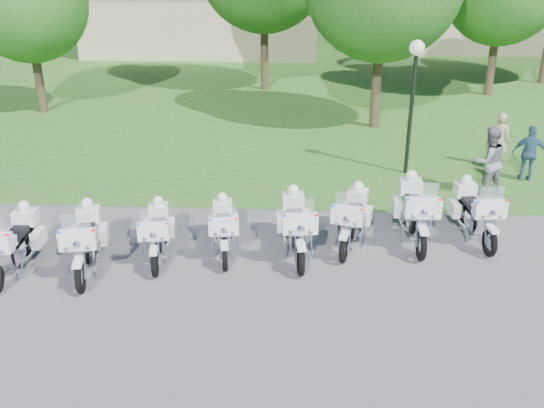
# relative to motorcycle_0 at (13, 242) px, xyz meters

# --- Properties ---
(ground) EXTENTS (100.00, 100.00, 0.00)m
(ground) POSITION_rel_motorcycle_0_xyz_m (5.68, 0.47, -0.66)
(ground) COLOR slate
(ground) RESTS_ON ground
(grass_lawn) EXTENTS (100.00, 48.00, 0.01)m
(grass_lawn) POSITION_rel_motorcycle_0_xyz_m (5.68, 27.47, -0.66)
(grass_lawn) COLOR #2A5F1E
(grass_lawn) RESTS_ON ground
(motorcycle_0) EXTENTS (0.79, 2.36, 1.58)m
(motorcycle_0) POSITION_rel_motorcycle_0_xyz_m (0.00, 0.00, 0.00)
(motorcycle_0) COLOR black
(motorcycle_0) RESTS_ON ground
(motorcycle_1) EXTENTS (1.07, 2.36, 1.60)m
(motorcycle_1) POSITION_rel_motorcycle_0_xyz_m (1.48, 0.19, 0.01)
(motorcycle_1) COLOR black
(motorcycle_1) RESTS_ON ground
(motorcycle_2) EXTENTS (0.90, 2.12, 1.43)m
(motorcycle_2) POSITION_rel_motorcycle_0_xyz_m (2.88, 0.80, -0.06)
(motorcycle_2) COLOR black
(motorcycle_2) RESTS_ON ground
(motorcycle_3) EXTENTS (0.89, 2.11, 1.42)m
(motorcycle_3) POSITION_rel_motorcycle_0_xyz_m (4.31, 1.12, -0.07)
(motorcycle_3) COLOR black
(motorcycle_3) RESTS_ON ground
(motorcycle_4) EXTENTS (0.97, 2.43, 1.63)m
(motorcycle_4) POSITION_rel_motorcycle_0_xyz_m (5.94, 1.15, 0.02)
(motorcycle_4) COLOR black
(motorcycle_4) RESTS_ON ground
(motorcycle_5) EXTENTS (1.10, 2.28, 1.56)m
(motorcycle_5) POSITION_rel_motorcycle_0_xyz_m (7.22, 1.69, -0.01)
(motorcycle_5) COLOR black
(motorcycle_5) RESTS_ON ground
(motorcycle_6) EXTENTS (0.85, 2.57, 1.73)m
(motorcycle_6) POSITION_rel_motorcycle_0_xyz_m (8.70, 2.02, 0.06)
(motorcycle_6) COLOR black
(motorcycle_6) RESTS_ON ground
(motorcycle_7) EXTENTS (0.95, 2.34, 1.57)m
(motorcycle_7) POSITION_rel_motorcycle_0_xyz_m (10.13, 2.20, -0.00)
(motorcycle_7) COLOR black
(motorcycle_7) RESTS_ON ground
(lamp_post) EXTENTS (0.44, 0.44, 3.97)m
(lamp_post) POSITION_rel_motorcycle_0_xyz_m (9.17, 6.43, 2.35)
(lamp_post) COLOR black
(lamp_post) RESTS_ON ground
(building_west) EXTENTS (14.56, 8.32, 4.10)m
(building_west) POSITION_rel_motorcycle_0_xyz_m (-0.32, 28.47, 1.40)
(building_west) COLOR tan
(building_west) RESTS_ON ground
(building_east) EXTENTS (11.44, 7.28, 4.10)m
(building_east) POSITION_rel_motorcycle_0_xyz_m (16.68, 30.47, 1.40)
(building_east) COLOR tan
(building_east) RESTS_ON ground
(bystander_a) EXTENTS (0.75, 0.72, 1.74)m
(bystander_a) POSITION_rel_motorcycle_0_xyz_m (12.06, 7.11, 0.20)
(bystander_a) COLOR tan
(bystander_a) RESTS_ON ground
(bystander_b) EXTENTS (1.14, 1.01, 1.95)m
(bystander_b) POSITION_rel_motorcycle_0_xyz_m (11.10, 4.83, 0.31)
(bystander_b) COLOR gray
(bystander_b) RESTS_ON ground
(bystander_c) EXTENTS (1.03, 0.57, 1.66)m
(bystander_c) POSITION_rel_motorcycle_0_xyz_m (12.62, 6.02, 0.17)
(bystander_c) COLOR #325A7A
(bystander_c) RESTS_ON ground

